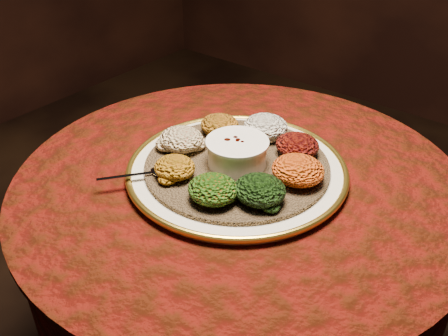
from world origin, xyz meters
The scene contains 13 objects.
table centered at (0.00, 0.00, 0.55)m, with size 0.96×0.96×0.73m.
platter centered at (-0.01, 0.00, 0.75)m, with size 0.54×0.54×0.02m.
injera centered at (-0.01, 0.00, 0.76)m, with size 0.39×0.39×0.01m, color olive.
stew_bowl centered at (-0.01, 0.00, 0.79)m, with size 0.13×0.13×0.05m.
spoon centered at (-0.12, -0.14, 0.77)m, with size 0.10×0.12×0.01m.
portion_ayib centered at (-0.03, 0.13, 0.79)m, with size 0.10×0.10×0.05m, color white.
portion_kitfo centered at (0.07, 0.11, 0.78)m, with size 0.09×0.09×0.05m, color black.
portion_tikil centered at (0.13, 0.02, 0.79)m, with size 0.11×0.10×0.05m, color #A86E0E.
portion_gomen centered at (0.10, -0.08, 0.79)m, with size 0.10×0.09×0.05m, color black.
portion_mixveg centered at (0.03, -0.13, 0.79)m, with size 0.10×0.09×0.05m, color #A23D0A.
portion_kik centered at (-0.08, -0.11, 0.78)m, with size 0.08×0.08×0.04m, color #B2660F.
portion_timatim centered at (-0.14, -0.03, 0.79)m, with size 0.10×0.09×0.05m, color maroon.
portion_shiro centered at (-0.12, 0.08, 0.78)m, with size 0.09×0.09×0.04m, color #A35A13.
Camera 1 is at (0.52, -0.71, 1.33)m, focal length 40.00 mm.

